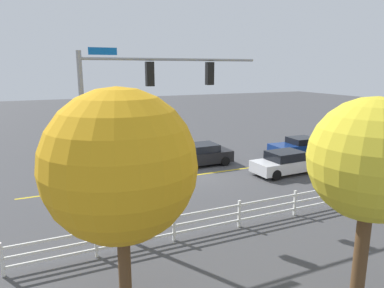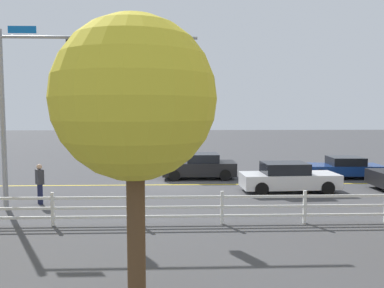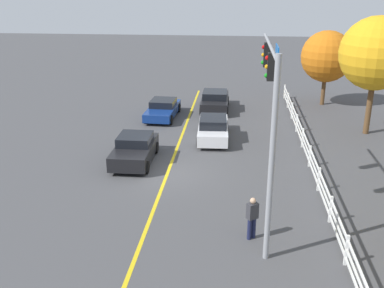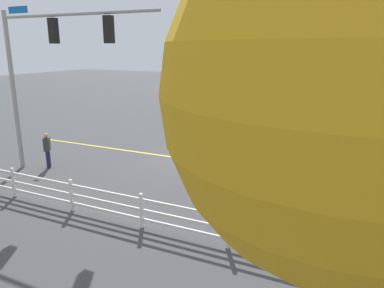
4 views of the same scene
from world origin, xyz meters
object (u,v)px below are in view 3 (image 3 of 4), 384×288
Objects in this scene: tree_3 at (327,57)px; pedestrian at (252,216)px; car_2 at (213,128)px; car_1 at (163,109)px; car_0 at (135,149)px; car_3 at (215,101)px; tree_2 at (377,54)px.

pedestrian is at bearing -16.46° from tree_3.
pedestrian reaches higher than car_2.
car_1 is 0.99× the size of car_2.
tree_3 is at bearing 136.98° from car_0.
car_3 is at bearing -0.16° from car_2.
car_0 is 8.37m from car_1.
tree_2 is (-13.20, 7.51, 4.10)m from pedestrian.
car_1 is 4.24m from car_3.
tree_2 reaches higher than car_3.
car_2 is 6.61m from car_3.
pedestrian is 0.30× the size of tree_3.
car_1 is 1.00× the size of car_3.
car_2 is 0.64× the size of tree_2.
car_3 is at bearing 160.44° from car_0.
car_3 is at bearing -28.19° from pedestrian.
tree_2 is 7.20m from tree_3.
car_2 is 1.01× the size of car_3.
car_0 is 17.97m from tree_3.
tree_2 is at bearing 12.85° from tree_3.
tree_3 is (-6.90, -1.57, -1.29)m from tree_2.
car_1 is (-8.37, 0.13, -0.10)m from car_0.
tree_3 is (-20.10, 5.94, 2.81)m from pedestrian.
tree_3 is at bearing -74.53° from car_3.
tree_3 is (-8.99, 8.03, 3.05)m from car_2.
car_2 is 10.74m from tree_2.
pedestrian is at bearing 23.33° from car_1.
tree_2 is at bearing -115.22° from car_3.
car_1 is 0.63× the size of tree_2.
car_3 is 17.87m from pedestrian.
tree_3 is at bearing -167.15° from tree_2.
car_0 is at bearing 160.38° from car_3.
car_0 is at bearing 1.49° from car_1.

